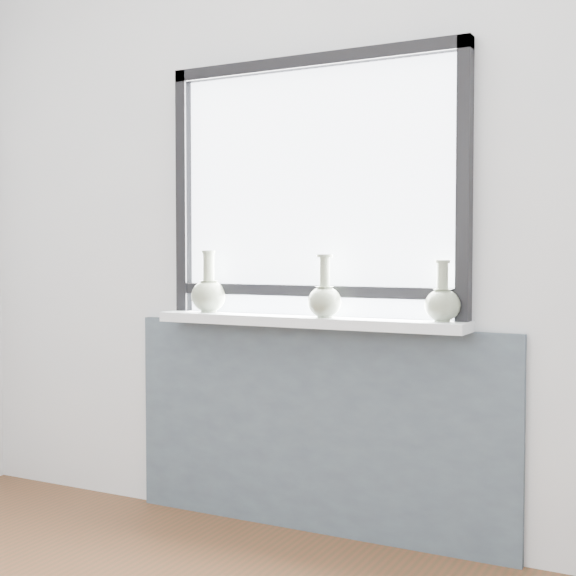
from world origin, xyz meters
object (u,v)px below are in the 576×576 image
at_px(windowsill, 306,321).
at_px(vase_a, 209,293).
at_px(vase_c, 442,302).
at_px(vase_b, 325,298).

xyz_separation_m(windowsill, vase_a, (-0.47, 0.01, 0.10)).
bearing_deg(windowsill, vase_c, 0.13).
bearing_deg(vase_b, vase_a, 176.19).
height_order(windowsill, vase_a, vase_a).
relative_size(vase_a, vase_b, 1.06).
distance_m(windowsill, vase_c, 0.57).
bearing_deg(vase_c, vase_b, -176.36).
xyz_separation_m(vase_b, vase_c, (0.47, 0.03, -0.00)).
bearing_deg(vase_b, windowsill, 163.12).
relative_size(windowsill, vase_c, 5.77).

